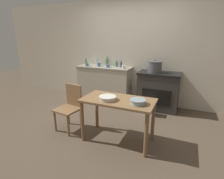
{
  "coord_description": "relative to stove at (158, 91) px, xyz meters",
  "views": [
    {
      "loc": [
        1.42,
        -2.74,
        1.67
      ],
      "look_at": [
        0.0,
        0.49,
        0.6
      ],
      "focal_mm": 28.0,
      "sensor_mm": 36.0,
      "label": 1
    }
  ],
  "objects": [
    {
      "name": "bottle_center",
      "position": [
        -2.0,
        0.08,
        0.55
      ],
      "size": [
        0.06,
        0.06,
        0.19
      ],
      "color": "#517F5B",
      "rests_on": "counter_cabinet"
    },
    {
      "name": "bottle_mid_left",
      "position": [
        -1.42,
        0.19,
        0.57
      ],
      "size": [
        0.08,
        0.08,
        0.24
      ],
      "color": "#517F5B",
      "rests_on": "counter_cabinet"
    },
    {
      "name": "bottle_left",
      "position": [
        -1.72,
        0.17,
        0.57
      ],
      "size": [
        0.06,
        0.06,
        0.25
      ],
      "color": "silver",
      "rests_on": "counter_cabinet"
    },
    {
      "name": "cup_mid_right",
      "position": [
        -1.86,
        -0.1,
        0.52
      ],
      "size": [
        0.08,
        0.08,
        0.08
      ],
      "primitive_type": "cylinder",
      "color": "#4C6B99",
      "rests_on": "counter_cabinet"
    },
    {
      "name": "bottle_far_left",
      "position": [
        -1.13,
        0.16,
        0.54
      ],
      "size": [
        0.07,
        0.07,
        0.17
      ],
      "color": "#517F5B",
      "rests_on": "counter_cabinet"
    },
    {
      "name": "mixing_bowl_large",
      "position": [
        -0.51,
        -1.71,
        0.32
      ],
      "size": [
        0.27,
        0.27,
        0.06
      ],
      "color": "silver",
      "rests_on": "work_table"
    },
    {
      "name": "bottle_center_left",
      "position": [
        -0.98,
        0.09,
        0.55
      ],
      "size": [
        0.06,
        0.06,
        0.18
      ],
      "color": "#3D5675",
      "rests_on": "counter_cabinet"
    },
    {
      "name": "cup_right",
      "position": [
        -1.56,
        -0.0,
        0.52
      ],
      "size": [
        0.08,
        0.08,
        0.09
      ],
      "primitive_type": "cylinder",
      "color": "#4C6B99",
      "rests_on": "counter_cabinet"
    },
    {
      "name": "wall_back",
      "position": [
        -0.84,
        0.3,
        0.83
      ],
      "size": [
        8.0,
        0.07,
        2.55
      ],
      "color": "beige",
      "rests_on": "ground_plane"
    },
    {
      "name": "chair",
      "position": [
        -1.33,
        -1.61,
        -0.0
      ],
      "size": [
        0.45,
        0.45,
        0.83
      ],
      "rotation": [
        0.0,
        0.0,
        -0.14
      ],
      "color": "olive",
      "rests_on": "ground_plane"
    },
    {
      "name": "stock_pot",
      "position": [
        -0.11,
        -0.07,
        0.57
      ],
      "size": [
        0.33,
        0.33,
        0.28
      ],
      "color": "#4C4C51",
      "rests_on": "stove"
    },
    {
      "name": "stove",
      "position": [
        0.0,
        0.0,
        0.0
      ],
      "size": [
        0.95,
        0.56,
        0.89
      ],
      "color": "#2D2B28",
      "rests_on": "ground_plane"
    },
    {
      "name": "ground_plane",
      "position": [
        -0.84,
        -1.29,
        -0.45
      ],
      "size": [
        14.0,
        14.0,
        0.0
      ],
      "primitive_type": "plane",
      "color": "brown"
    },
    {
      "name": "cup_far_right",
      "position": [
        -0.85,
        -0.07,
        0.52
      ],
      "size": [
        0.09,
        0.09,
        0.08
      ],
      "primitive_type": "cylinder",
      "color": "silver",
      "rests_on": "counter_cabinet"
    },
    {
      "name": "flour_sack",
      "position": [
        -0.15,
        -0.44,
        -0.29
      ],
      "size": [
        0.28,
        0.19,
        0.31
      ],
      "primitive_type": "cube",
      "color": "beige",
      "rests_on": "ground_plane"
    },
    {
      "name": "counter_cabinet",
      "position": [
        -1.43,
        0.02,
        0.02
      ],
      "size": [
        1.44,
        0.51,
        0.92
      ],
      "color": "#B2A893",
      "rests_on": "ground_plane"
    },
    {
      "name": "mixing_bowl_small",
      "position": [
        -0.03,
        -1.69,
        0.32
      ],
      "size": [
        0.24,
        0.24,
        0.07
      ],
      "color": "#93A8B2",
      "rests_on": "work_table"
    },
    {
      "name": "work_table",
      "position": [
        -0.37,
        -1.62,
        0.16
      ],
      "size": [
        1.15,
        0.59,
        0.73
      ],
      "color": "olive",
      "rests_on": "ground_plane"
    },
    {
      "name": "cup_center_right",
      "position": [
        -1.29,
        -0.05,
        0.52
      ],
      "size": [
        0.09,
        0.09,
        0.08
      ],
      "primitive_type": "cylinder",
      "color": "#4C6B99",
      "rests_on": "counter_cabinet"
    }
  ]
}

